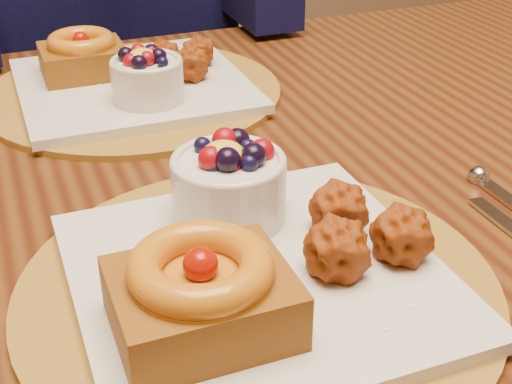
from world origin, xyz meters
TOP-DOWN VIEW (x-y plane):
  - dining_table at (-0.05, 0.07)m, footprint 1.60×0.90m
  - place_setting_near at (-0.05, -0.15)m, footprint 0.38×0.38m
  - place_setting_far at (-0.05, 0.28)m, footprint 0.38×0.38m
  - chair_far at (-0.04, 0.80)m, footprint 0.51×0.51m

SIDE VIEW (x-z plane):
  - chair_far at x=-0.04m, z-range 0.05..0.89m
  - dining_table at x=-0.05m, z-range 0.30..1.06m
  - place_setting_far at x=-0.05m, z-range 0.74..0.82m
  - place_setting_near at x=-0.05m, z-range 0.74..0.83m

